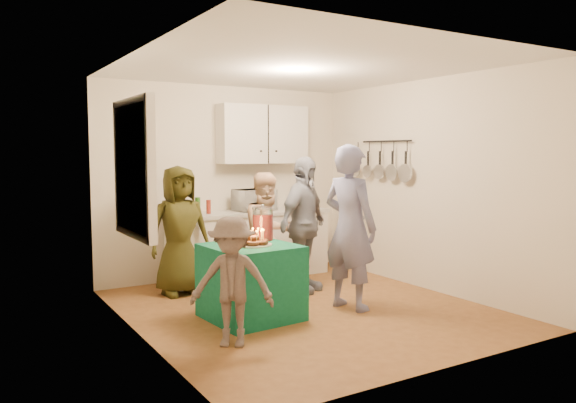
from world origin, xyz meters
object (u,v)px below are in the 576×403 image
man_birthday (350,227)px  child_near_left (232,282)px  microwave (254,200)px  woman_back_left (179,230)px  punch_jar (263,225)px  party_table (251,282)px  woman_back_right (303,224)px  woman_back_center (268,234)px  counter (249,246)px

man_birthday → child_near_left: size_ratio=1.56×
microwave → woman_back_left: bearing=-172.1°
woman_back_left → punch_jar: bearing=-65.6°
party_table → child_near_left: bearing=-128.7°
microwave → woman_back_right: (0.13, -1.04, -0.23)m
woman_back_left → child_near_left: bearing=-98.4°
punch_jar → woman_back_center: woman_back_center is taller
counter → party_table: 1.91m
counter → woman_back_right: woman_back_right is taller
counter → woman_back_left: 1.24m
woman_back_right → child_near_left: bearing=-168.8°
counter → punch_jar: (-0.60, -1.49, 0.50)m
microwave → party_table: size_ratio=0.62×
man_birthday → child_near_left: 1.70m
counter → microwave: size_ratio=4.16×
party_table → punch_jar: size_ratio=2.50×
man_birthday → punch_jar: bearing=46.3°
party_table → woman_back_right: woman_back_right is taller
punch_jar → woman_back_right: woman_back_right is taller
punch_jar → man_birthday: man_birthday is taller
woman_back_center → child_near_left: woman_back_center is taller
microwave → child_near_left: (-1.46, -2.35, -0.48)m
punch_jar → woman_back_right: bearing=29.0°
child_near_left → woman_back_center: bearing=87.4°
counter → microwave: 0.63m
punch_jar → microwave: bearing=65.4°
woman_back_left → woman_back_right: (1.34, -0.66, 0.05)m
man_birthday → woman_back_left: 2.07m
counter → woman_back_center: woman_back_center is taller
microwave → woman_back_center: 1.02m
woman_back_right → woman_back_center: bearing=135.6°
microwave → woman_back_left: (-1.21, -0.38, -0.28)m
woman_back_center → child_near_left: bearing=-134.7°
man_birthday → woman_back_left: bearing=25.6°
woman_back_left → woman_back_center: bearing=-31.9°
party_table → man_birthday: 1.23m
woman_back_left → child_near_left: woman_back_left is taller
woman_back_center → woman_back_right: bearing=-21.7°
microwave → man_birthday: (0.15, -1.93, -0.16)m
counter → party_table: (-0.86, -1.70, -0.05)m
counter → child_near_left: child_near_left is taller
woman_back_center → man_birthday: bearing=-71.6°
man_birthday → woman_back_left: man_birthday is taller
counter → party_table: size_ratio=2.59×
party_table → child_near_left: size_ratio=0.74×
counter → punch_jar: size_ratio=6.47×
child_near_left → punch_jar: bearing=84.4°
man_birthday → woman_back_right: 0.89m
counter → woman_back_right: bearing=-78.7°
woman_back_center → microwave: bearing=66.2°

